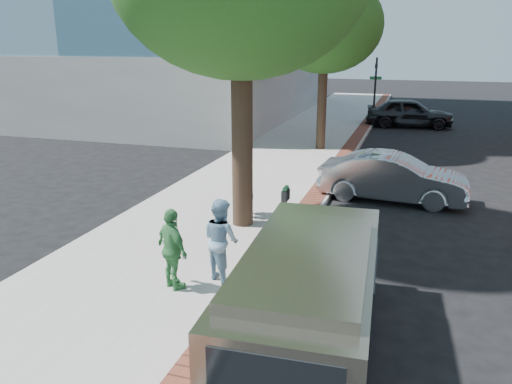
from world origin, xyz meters
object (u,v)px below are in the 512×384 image
at_px(parking_meter, 285,204).
at_px(bg_car, 409,113).
at_px(person_green, 173,249).
at_px(sedan_silver, 393,178).
at_px(person_gray, 245,182).
at_px(person_officer, 221,239).
at_px(van, 310,290).

bearing_deg(parking_meter, bg_car, 83.63).
relative_size(person_green, sedan_silver, 0.36).
bearing_deg(person_gray, person_officer, -5.44).
relative_size(sedan_silver, bg_car, 0.91).
distance_m(parking_meter, person_green, 2.88).
distance_m(person_gray, sedan_silver, 4.80).
distance_m(person_gray, person_officer, 3.76).
distance_m(bg_car, van, 22.97).
bearing_deg(bg_car, person_gray, 163.99).
bearing_deg(sedan_silver, bg_car, 4.12).
xyz_separation_m(person_gray, bg_car, (3.79, 17.74, -0.27)).
bearing_deg(sedan_silver, van, 179.04).
relative_size(person_officer, person_green, 1.04).
relative_size(person_green, bg_car, 0.33).
distance_m(person_green, sedan_silver, 8.23).
bearing_deg(sedan_silver, person_green, 158.84).
xyz_separation_m(person_officer, van, (2.06, -1.54, 0.02)).
bearing_deg(person_officer, parking_meter, -81.83).
relative_size(parking_meter, person_gray, 0.78).
bearing_deg(van, parking_meter, 107.47).
height_order(person_gray, person_officer, person_gray).
relative_size(person_officer, van, 0.33).
distance_m(parking_meter, van, 3.56).
bearing_deg(person_officer, person_gray, -45.25).
height_order(person_officer, bg_car, person_officer).
xyz_separation_m(parking_meter, person_gray, (-1.60, 1.89, -0.11)).
height_order(person_gray, bg_car, person_gray).
bearing_deg(van, person_green, 159.15).
height_order(sedan_silver, bg_car, bg_car).
bearing_deg(person_officer, sedan_silver, -80.28).
xyz_separation_m(parking_meter, van, (1.25, -3.32, -0.22)).
bearing_deg(sedan_silver, parking_meter, 162.13).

